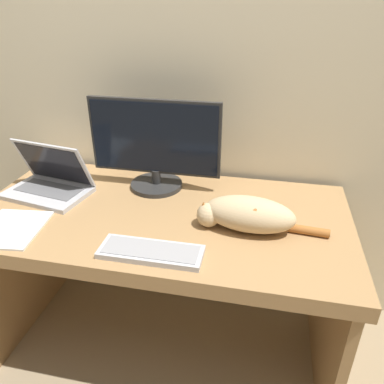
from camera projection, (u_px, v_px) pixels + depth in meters
name	position (u px, v px, depth m)	size (l,w,h in m)	color
wall_back	(184.00, 45.00, 1.61)	(6.40, 0.06, 2.60)	beige
desk	(162.00, 242.00, 1.57)	(1.49, 0.76, 0.72)	#A37A4C
monitor	(155.00, 146.00, 1.61)	(0.57, 0.23, 0.40)	#282828
laptop	(49.00, 183.00, 1.62)	(0.38, 0.28, 0.23)	#B7B7BC
external_keyboard	(151.00, 252.00, 1.25)	(0.35, 0.13, 0.02)	#BCBCC1
cat	(247.00, 214.00, 1.36)	(0.48, 0.18, 0.13)	#D1B284
paper_notepad	(12.00, 228.00, 1.38)	(0.25, 0.28, 0.01)	white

